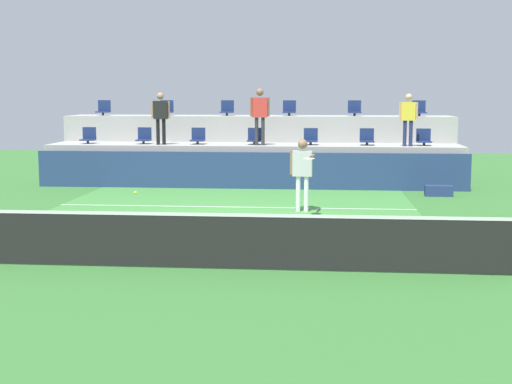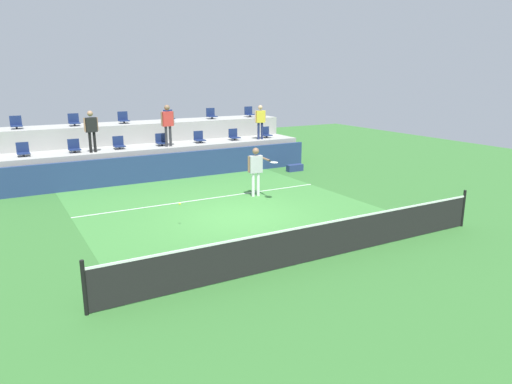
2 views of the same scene
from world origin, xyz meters
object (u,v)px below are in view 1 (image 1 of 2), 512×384
Objects in this scene: stadium_chair_lower_mid_right at (311,138)px; equipment_bag at (439,191)px; stadium_chair_upper_mid_left at (227,109)px; spectator_in_white at (260,111)px; stadium_chair_lower_mid_left at (198,137)px; tennis_ball at (135,193)px; spectator_in_grey at (161,114)px; stadium_chair_lower_right at (367,138)px; stadium_chair_lower_far_left at (89,137)px; stadium_chair_lower_left at (144,137)px; stadium_chair_lower_center at (255,138)px; stadium_chair_upper_mid_right at (289,109)px; tennis_player at (303,167)px; spectator_leaning_on_rail at (408,115)px; stadium_chair_upper_far_right at (419,110)px; stadium_chair_upper_right at (355,110)px; stadium_chair_upper_left at (167,109)px; stadium_chair_upper_far_left at (104,109)px; stadium_chair_lower_far_right at (424,139)px.

stadium_chair_lower_mid_right is 0.68× the size of equipment_bag.
spectator_in_white is at bearing -59.17° from stadium_chair_upper_mid_left.
stadium_chair_lower_mid_left is at bearing -111.31° from stadium_chair_upper_mid_left.
spectator_in_grey is at bearing 98.06° from tennis_ball.
stadium_chair_lower_mid_left is 5.32m from stadium_chair_lower_right.
spectator_in_grey is at bearing -129.63° from stadium_chair_upper_mid_left.
stadium_chair_lower_far_left is 5.65m from spectator_in_white.
stadium_chair_lower_left is at bearing 149.13° from spectator_in_grey.
stadium_chair_lower_center is at bearing 117.27° from spectator_in_white.
stadium_chair_upper_mid_right is at bearing 60.71° from stadium_chair_lower_center.
stadium_chair_lower_left is 1.00× the size of stadium_chair_lower_right.
stadium_chair_lower_far_left is 8.87m from tennis_player.
stadium_chair_lower_left is 1.00× the size of stadium_chair_upper_mid_left.
spectator_leaning_on_rail reaches higher than tennis_player.
equipment_bag is at bearing -51.60° from stadium_chair_lower_right.
stadium_chair_upper_mid_left is (-4.62, 1.80, 0.85)m from stadium_chair_lower_right.
equipment_bag is (0.05, -4.15, -2.16)m from stadium_chair_upper_far_right.
stadium_chair_lower_right is (1.74, 0.00, 0.00)m from stadium_chair_lower_mid_right.
stadium_chair_upper_right is 0.33× the size of spectator_leaning_on_rail.
stadium_chair_upper_far_right is (6.43, 0.00, 0.00)m from stadium_chair_upper_mid_left.
stadium_chair_upper_right is at bearing 0.00° from stadium_chair_upper_left.
stadium_chair_upper_left is (2.21, 0.00, 0.00)m from stadium_chair_upper_far_left.
stadium_chair_lower_mid_right is 0.32× the size of spectator_in_grey.
stadium_chair_lower_far_right reaches higher than equipment_bag.
stadium_chair_upper_mid_right is 4.31m from stadium_chair_upper_far_right.
stadium_chair_lower_center is 1.00× the size of stadium_chair_upper_far_left.
stadium_chair_upper_mid_right and stadium_chair_upper_right have the same top height.
stadium_chair_lower_right is at bearing 0.00° from stadium_chair_lower_left.
tennis_ball is (-7.19, -7.29, -0.78)m from stadium_chair_lower_far_right.
stadium_chair_lower_right is 5.03m from stadium_chair_upper_mid_left.
stadium_chair_lower_center reaches higher than equipment_bag.
spectator_leaning_on_rail is (6.52, -0.38, 0.73)m from stadium_chair_lower_mid_left.
stadium_chair_upper_left reaches higher than tennis_ball.
stadium_chair_lower_far_right is (3.49, 0.00, 0.00)m from stadium_chair_lower_mid_right.
stadium_chair_upper_right is (1.43, 1.80, 0.85)m from stadium_chair_lower_mid_right.
stadium_chair_lower_center is 7.59m from tennis_ball.
stadium_chair_upper_left is at bearing 180.00° from stadium_chair_upper_mid_right.
spectator_in_white is at bearing 180.00° from spectator_leaning_on_rail.
stadium_chair_upper_far_right is at bearing 90.72° from equipment_bag.
spectator_leaning_on_rail is (5.82, -2.18, -0.12)m from stadium_chair_upper_mid_left.
tennis_player is (7.07, -7.18, -1.23)m from stadium_chair_upper_far_left.
stadium_chair_lower_far_left is 10.63m from stadium_chair_lower_far_right.
stadium_chair_upper_far_left is at bearing 110.93° from tennis_ball.
stadium_chair_upper_far_left is 0.68× the size of equipment_bag.
spectator_in_white is (-1.46, 4.99, 1.23)m from tennis_player.
stadium_chair_upper_far_left is at bearing 138.84° from spectator_in_grey.
spectator_in_grey reaches higher than stadium_chair_lower_center.
stadium_chair_lower_mid_left and stadium_chair_lower_far_right have the same top height.
spectator_in_grey is at bearing -30.87° from stadium_chair_lower_left.
stadium_chair_upper_far_right is 8.52m from spectator_in_grey.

